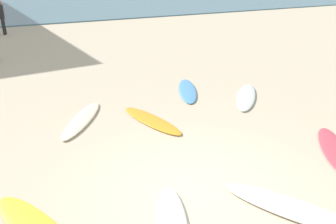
{
  "coord_description": "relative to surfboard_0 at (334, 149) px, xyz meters",
  "views": [
    {
      "loc": [
        -2.58,
        -4.43,
        3.79
      ],
      "look_at": [
        0.75,
        2.88,
        0.3
      ],
      "focal_mm": 37.11,
      "sensor_mm": 36.0,
      "label": 1
    }
  ],
  "objects": [
    {
      "name": "surfboard_5",
      "position": [
        -4.7,
        3.81,
        0.01
      ],
      "size": [
        1.68,
        2.27,
        0.08
      ],
      "primitive_type": "ellipsoid",
      "rotation": [
        0.0,
        0.0,
        2.58
      ],
      "color": "#F3E8C6",
      "rests_on": "ground_plane"
    },
    {
      "name": "surfboard_1",
      "position": [
        -3.07,
        3.03,
        0.0
      ],
      "size": [
        1.13,
        2.27,
        0.07
      ],
      "primitive_type": "ellipsoid",
      "rotation": [
        0.0,
        0.0,
        3.43
      ],
      "color": "gold",
      "rests_on": "ground_plane"
    },
    {
      "name": "surfboard_6",
      "position": [
        -1.19,
        4.64,
        0.0
      ],
      "size": [
        1.36,
        2.27,
        0.07
      ],
      "primitive_type": "ellipsoid",
      "rotation": [
        0.0,
        0.0,
        -0.4
      ],
      "color": "#529CE1",
      "rests_on": "ground_plane"
    },
    {
      "name": "surfboard_0",
      "position": [
        0.0,
        0.0,
        0.0
      ],
      "size": [
        1.68,
        2.04,
        0.06
      ],
      "primitive_type": "ellipsoid",
      "rotation": [
        0.0,
        0.0,
        -0.63
      ],
      "color": "#D44859",
      "rests_on": "ground_plane"
    },
    {
      "name": "surfboard_3",
      "position": [
        0.16,
        3.41,
        0.01
      ],
      "size": [
        1.93,
        2.14,
        0.08
      ],
      "primitive_type": "ellipsoid",
      "rotation": [
        0.0,
        0.0,
        2.44
      ],
      "color": "silver",
      "rests_on": "ground_plane"
    },
    {
      "name": "beachgoer_near",
      "position": [
        -6.25,
        17.24,
        1.01
      ],
      "size": [
        0.34,
        0.34,
        1.85
      ],
      "rotation": [
        0.0,
        0.0,
        1.31
      ],
      "color": "black",
      "rests_on": "ground_plane"
    },
    {
      "name": "ground_plane",
      "position": [
        -3.46,
        -0.09,
        -0.03
      ],
      "size": [
        120.0,
        120.0,
        0.0
      ],
      "primitive_type": "plane",
      "color": "beige"
    },
    {
      "name": "surfboard_7",
      "position": [
        -2.25,
        -1.17,
        0.01
      ],
      "size": [
        1.77,
        2.34,
        0.09
      ],
      "primitive_type": "ellipsoid",
      "rotation": [
        0.0,
        0.0,
        3.7
      ],
      "color": "silver",
      "rests_on": "ground_plane"
    }
  ]
}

